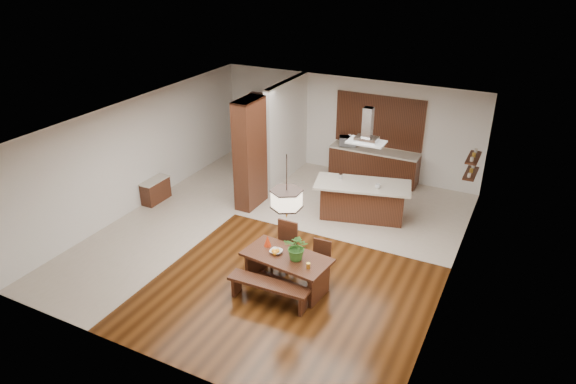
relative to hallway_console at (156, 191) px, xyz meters
The scene contains 25 objects.
room_shell 4.20m from the hallway_console, ahead, with size 9.00×9.04×2.92m.
tile_hallway 1.12m from the hallway_console, 10.68° to the right, with size 2.50×9.00×0.01m, color beige.
tile_kitchen 5.57m from the hallway_console, 24.44° to the left, with size 5.50×4.00×0.01m, color beige.
soffit_band 4.60m from the hallway_console, ahead, with size 8.00×9.00×0.02m, color #371E0D.
partition_pier 2.85m from the hallway_console, 22.54° to the left, with size 0.45×1.00×2.90m, color black.
partition_stub 4.09m from the hallway_console, 52.14° to the left, with size 0.18×2.40×2.90m, color silver.
hallway_console is the anchor object (origin of this frame).
hallway_doorway 4.41m from the hallway_console, 75.20° to the left, with size 1.10×0.20×2.10m, color black.
rear_counter 6.26m from the hallway_console, 39.75° to the left, with size 2.60×0.62×0.95m.
kitchen_window 6.58m from the hallway_console, 41.53° to the left, with size 2.60×0.08×1.50m, color brown.
shelf_lower 8.12m from the hallway_console, 17.35° to the left, with size 0.26×0.90×0.04m, color black.
shelf_upper 8.18m from the hallway_console, 17.35° to the left, with size 0.26×0.90×0.04m, color black.
dining_table 5.26m from the hallway_console, 20.75° to the right, with size 1.84×1.07×0.73m.
dining_bench 5.45m from the hallway_console, 27.20° to the right, with size 1.64×0.36×0.46m, color black, non-canonical shape.
dining_chair_left 4.73m from the hallway_console, 15.75° to the right, with size 0.46×0.46×1.04m, color black, non-canonical shape.
dining_chair_right 5.59m from the hallway_console, 14.32° to the right, with size 0.39×0.39×0.88m, color black, non-canonical shape.
pendant_lantern 5.60m from the hallway_console, 20.75° to the right, with size 0.64×0.64×1.31m, color beige, non-canonical shape.
foliage_plant 5.53m from the hallway_console, 19.96° to the right, with size 0.50×0.43×0.55m, color #306822.
fruit_bowl 5.05m from the hallway_console, 21.63° to the right, with size 0.25×0.25×0.06m, color beige.
napkin_cone 4.74m from the hallway_console, 21.11° to the right, with size 0.15×0.15×0.24m, color red.
gold_ornament 5.87m from the hallway_console, 20.56° to the right, with size 0.08×0.08×0.11m, color gold.
kitchen_island 5.54m from the hallway_console, 17.00° to the left, with size 2.53×1.57×0.97m.
range_hood 5.94m from the hallway_console, 17.04° to the left, with size 0.90×0.55×0.87m, color silver, non-canonical shape.
island_cup 5.93m from the hallway_console, 14.66° to the left, with size 0.13×0.13×0.11m, color white.
microwave 5.68m from the hallway_console, 44.95° to the left, with size 0.50×0.34×0.28m, color #B4B5BB.
Camera 1 is at (5.01, -9.35, 6.30)m, focal length 32.00 mm.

